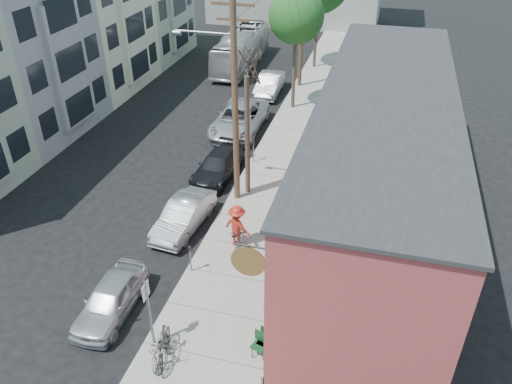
% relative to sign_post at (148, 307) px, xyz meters
% --- Properties ---
extents(ground, '(120.00, 120.00, 0.00)m').
position_rel_sign_post_xyz_m(ground, '(-2.35, 3.90, -1.83)').
color(ground, black).
extents(sidewalk, '(4.50, 58.00, 0.15)m').
position_rel_sign_post_xyz_m(sidewalk, '(1.90, 14.90, -1.76)').
color(sidewalk, gray).
rests_on(sidewalk, ground).
extents(cafe_building, '(6.60, 20.20, 6.61)m').
position_rel_sign_post_xyz_m(cafe_building, '(6.64, 8.89, 1.47)').
color(cafe_building, '#9D3A3C').
rests_on(cafe_building, ground).
extents(apartment_row, '(6.30, 32.00, 9.00)m').
position_rel_sign_post_xyz_m(apartment_row, '(-14.20, 17.90, 2.67)').
color(apartment_row, '#A7B599').
rests_on(apartment_row, ground).
extents(sign_post, '(0.07, 0.45, 2.80)m').
position_rel_sign_post_xyz_m(sign_post, '(0.00, 0.00, 0.00)').
color(sign_post, slate).
rests_on(sign_post, sidewalk).
extents(parking_meter_near, '(0.14, 0.14, 1.24)m').
position_rel_sign_post_xyz_m(parking_meter_near, '(-0.10, 3.77, -0.85)').
color(parking_meter_near, slate).
rests_on(parking_meter_near, sidewalk).
extents(parking_meter_far, '(0.14, 0.14, 1.24)m').
position_rel_sign_post_xyz_m(parking_meter_far, '(-0.10, 13.21, -0.85)').
color(parking_meter_far, slate).
rests_on(parking_meter_far, sidewalk).
extents(utility_pole_near, '(3.57, 0.28, 10.00)m').
position_rel_sign_post_xyz_m(utility_pole_near, '(0.04, 9.49, 3.58)').
color(utility_pole_near, '#503A28').
rests_on(utility_pole_near, sidewalk).
extents(utility_pole_far, '(1.80, 0.28, 10.00)m').
position_rel_sign_post_xyz_m(utility_pole_far, '(0.10, 25.70, 3.51)').
color(utility_pole_far, '#503A28').
rests_on(utility_pole_far, sidewalk).
extents(tree_bare, '(0.24, 0.24, 6.03)m').
position_rel_sign_post_xyz_m(tree_bare, '(0.45, 10.19, 1.33)').
color(tree_bare, '#44392C').
rests_on(tree_bare, sidewalk).
extents(tree_leafy_mid, '(3.52, 3.52, 7.86)m').
position_rel_sign_post_xyz_m(tree_leafy_mid, '(0.45, 21.45, 4.39)').
color(tree_leafy_mid, '#44392C').
rests_on(tree_leafy_mid, sidewalk).
extents(patio_chair_a, '(0.62, 0.62, 0.88)m').
position_rel_sign_post_xyz_m(patio_chair_a, '(3.77, 0.64, -1.24)').
color(patio_chair_a, '#0F3719').
rests_on(patio_chair_a, sidewalk).
extents(patio_chair_b, '(0.64, 0.64, 0.88)m').
position_rel_sign_post_xyz_m(patio_chair_b, '(3.62, 0.45, -1.24)').
color(patio_chair_b, '#0F3719').
rests_on(patio_chair_b, sidewalk).
extents(patron_grey, '(0.68, 0.83, 1.96)m').
position_rel_sign_post_xyz_m(patron_grey, '(3.45, 4.57, -0.70)').
color(patron_grey, gray).
rests_on(patron_grey, sidewalk).
extents(patron_green, '(0.76, 0.90, 1.63)m').
position_rel_sign_post_xyz_m(patron_green, '(3.61, 4.14, -0.87)').
color(patron_green, '#286441').
rests_on(patron_green, sidewalk).
extents(cyclist, '(1.44, 1.12, 1.97)m').
position_rel_sign_post_xyz_m(cyclist, '(1.21, 5.90, -0.70)').
color(cyclist, '#A02317').
rests_on(cyclist, sidewalk).
extents(cyclist_bike, '(1.43, 2.18, 1.08)m').
position_rel_sign_post_xyz_m(cyclist_bike, '(1.21, 5.90, -1.14)').
color(cyclist_bike, black).
rests_on(cyclist_bike, sidewalk).
extents(parked_bike_a, '(0.93, 1.94, 1.13)m').
position_rel_sign_post_xyz_m(parked_bike_a, '(0.63, -0.49, -1.12)').
color(parked_bike_a, black).
rests_on(parked_bike_a, sidewalk).
extents(parked_bike_b, '(0.93, 1.70, 0.85)m').
position_rel_sign_post_xyz_m(parked_bike_b, '(0.43, -0.54, -1.26)').
color(parked_bike_b, gray).
rests_on(parked_bike_b, sidewalk).
extents(car_0, '(1.65, 3.93, 1.33)m').
position_rel_sign_post_xyz_m(car_0, '(-2.14, 1.03, -1.17)').
color(car_0, '#B8B9C1').
rests_on(car_0, ground).
extents(car_1, '(1.84, 4.25, 1.36)m').
position_rel_sign_post_xyz_m(car_1, '(-1.55, 6.62, -1.15)').
color(car_1, '#ABAEB3').
rests_on(car_1, ground).
extents(car_2, '(2.12, 4.56, 1.29)m').
position_rel_sign_post_xyz_m(car_2, '(-1.55, 11.41, -1.19)').
color(car_2, black).
rests_on(car_2, ground).
extents(car_3, '(2.81, 5.95, 1.64)m').
position_rel_sign_post_xyz_m(car_3, '(-2.09, 17.08, -1.01)').
color(car_3, '#B5B8BD').
rests_on(car_3, ground).
extents(car_4, '(1.69, 4.51, 1.47)m').
position_rel_sign_post_xyz_m(car_4, '(-1.77, 23.78, -1.10)').
color(car_4, gray).
rests_on(car_4, ground).
extents(bus, '(2.56, 10.25, 2.84)m').
position_rel_sign_post_xyz_m(bus, '(-5.59, 29.40, -0.41)').
color(bus, silver).
rests_on(bus, ground).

